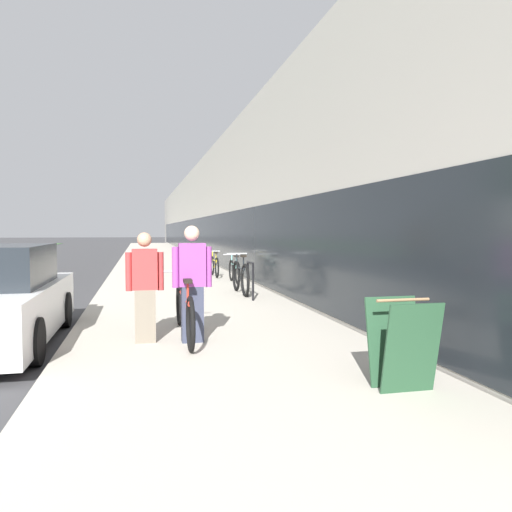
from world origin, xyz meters
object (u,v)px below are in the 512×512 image
sandwich_board_sign (402,344)px  cruiser_bike_farthest (215,266)px  cruiser_bike_nearest (241,277)px  person_rider (192,284)px  bike_rack_hoop (250,276)px  tandem_bicycle (184,311)px  person_bystander (145,287)px  cruiser_bike_middle (234,271)px

sandwich_board_sign → cruiser_bike_farthest: bearing=90.4°
cruiser_bike_nearest → cruiser_bike_farthest: cruiser_bike_nearest is taller
cruiser_bike_nearest → person_rider: bearing=-108.7°
bike_rack_hoop → person_rider: bearing=-113.1°
bike_rack_hoop → cruiser_bike_farthest: cruiser_bike_farthest is taller
tandem_bicycle → cruiser_bike_farthest: (1.80, 9.27, -0.03)m
bike_rack_hoop → cruiser_bike_farthest: size_ratio=0.48×
person_bystander → cruiser_bike_farthest: bearing=76.0°
cruiser_bike_nearest → cruiser_bike_middle: (0.33, 2.56, -0.05)m
person_bystander → bike_rack_hoop: size_ratio=1.82×
tandem_bicycle → bike_rack_hoop: tandem_bicycle is taller
bike_rack_hoop → cruiser_bike_middle: bike_rack_hoop is taller
person_bystander → sandwich_board_sign: person_bystander is taller
tandem_bicycle → person_bystander: (-0.56, -0.20, 0.38)m
tandem_bicycle → bike_rack_hoop: 4.13m
bike_rack_hoop → cruiser_bike_nearest: (-0.04, 0.95, -0.10)m
cruiser_bike_farthest → tandem_bicycle: bearing=-101.0°
tandem_bicycle → person_bystander: 0.71m
person_bystander → sandwich_board_sign: size_ratio=1.70×
tandem_bicycle → person_rider: person_rider is taller
cruiser_bike_nearest → cruiser_bike_farthest: (0.03, 4.61, -0.05)m
tandem_bicycle → sandwich_board_sign: (1.89, -2.89, 0.06)m
bike_rack_hoop → cruiser_bike_nearest: cruiser_bike_nearest is taller
sandwich_board_sign → person_rider: bearing=125.1°
tandem_bicycle → person_bystander: bearing=-159.9°
person_bystander → cruiser_bike_farthest: (2.36, 9.47, -0.41)m
tandem_bicycle → cruiser_bike_farthest: size_ratio=1.48×
cruiser_bike_middle → sandwich_board_sign: bearing=-91.2°
bike_rack_hoop → sandwich_board_sign: bearing=-89.3°
cruiser_bike_nearest → cruiser_bike_farthest: bearing=89.6°
bike_rack_hoop → cruiser_bike_nearest: bearing=92.3°
cruiser_bike_nearest → sandwich_board_sign: (0.11, -7.54, 0.04)m
person_rider → cruiser_bike_middle: (2.01, 7.55, -0.46)m
person_bystander → person_rider: bearing=-10.8°
bike_rack_hoop → cruiser_bike_middle: bearing=85.3°
bike_rack_hoop → person_bystander: bearing=-121.2°
cruiser_bike_farthest → sandwich_board_sign: sandwich_board_sign is taller
bike_rack_hoop → cruiser_bike_nearest: 0.95m
person_bystander → cruiser_bike_nearest: bearing=64.4°
cruiser_bike_nearest → cruiser_bike_middle: cruiser_bike_nearest is taller
bike_rack_hoop → cruiser_bike_farthest: (-0.00, 5.56, -0.15)m
tandem_bicycle → cruiser_bike_farthest: 9.44m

